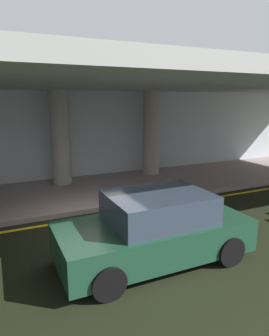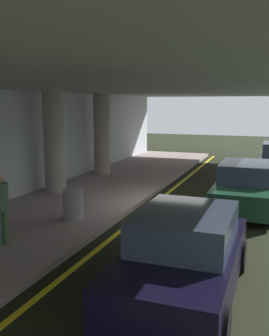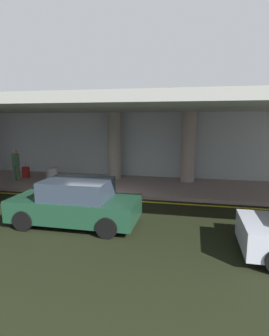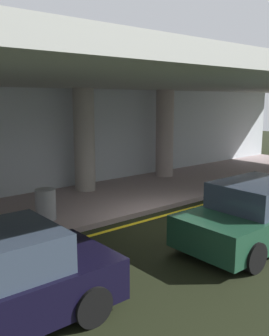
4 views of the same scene
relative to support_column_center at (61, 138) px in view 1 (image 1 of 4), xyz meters
name	(u,v)px [view 1 (image 1 of 4)]	position (x,y,z in m)	size (l,w,h in m)	color
ground_plane	(96,226)	(0.00, -4.34, -1.97)	(60.00, 60.00, 0.00)	black
sidewalk	(70,193)	(0.00, -1.24, -1.90)	(26.00, 4.20, 0.15)	gray
lane_stripe_yellow	(90,218)	(0.00, -3.71, -1.97)	(26.00, 0.14, 0.01)	yellow
support_column_center	(61,138)	(0.00, 0.00, 0.00)	(0.75, 0.75, 3.65)	gray
support_column_right_mid	(151,133)	(4.00, 0.00, 0.00)	(0.75, 0.75, 3.65)	gray
ceiling_overhang	(68,83)	(0.00, -1.74, 1.97)	(28.00, 13.20, 0.30)	#9C9D97
terminal_back_wall	(56,137)	(0.00, 1.01, -0.07)	(26.00, 0.30, 3.80)	#ADB5BB
car_dark_green	(155,229)	(0.58, -6.63, -1.26)	(4.10, 1.92, 1.50)	#193D2A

